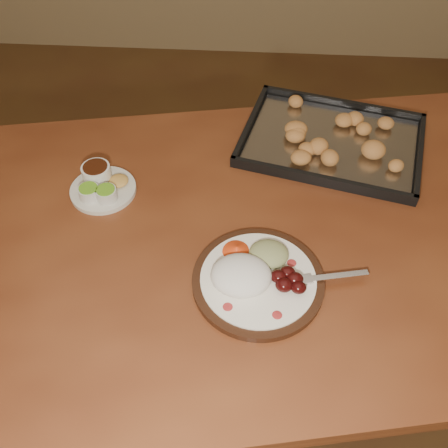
{
  "coord_description": "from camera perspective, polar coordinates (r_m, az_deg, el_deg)",
  "views": [
    {
      "loc": [
        0.19,
        -0.78,
        1.59
      ],
      "look_at": [
        0.14,
        -0.06,
        0.77
      ],
      "focal_mm": 40.0,
      "sensor_mm": 36.0,
      "label": 1
    }
  ],
  "objects": [
    {
      "name": "baking_tray",
      "position": [
        1.33,
        12.24,
        9.44
      ],
      "size": [
        0.51,
        0.43,
        0.05
      ],
      "rotation": [
        0.0,
        0.0,
        -0.24
      ],
      "color": "black",
      "rests_on": "dining_table"
    },
    {
      "name": "ground",
      "position": [
        1.78,
        -4.69,
        -14.7
      ],
      "size": [
        4.0,
        4.0,
        0.0
      ],
      "primitive_type": "plane",
      "color": "brown",
      "rests_on": "ground"
    },
    {
      "name": "dining_table",
      "position": [
        1.17,
        0.27,
        -4.09
      ],
      "size": [
        1.64,
        1.16,
        0.75
      ],
      "rotation": [
        0.0,
        0.0,
        0.19
      ],
      "color": "brown",
      "rests_on": "ground"
    },
    {
      "name": "dinner_plate",
      "position": [
        1.0,
        3.61,
        -5.97
      ],
      "size": [
        0.35,
        0.27,
        0.06
      ],
      "rotation": [
        0.0,
        0.0,
        0.03
      ],
      "color": "black",
      "rests_on": "dining_table"
    },
    {
      "name": "condiment_saucer",
      "position": [
        1.2,
        -13.89,
        4.35
      ],
      "size": [
        0.15,
        0.15,
        0.05
      ],
      "rotation": [
        0.0,
        0.0,
        0.26
      ],
      "color": "silver",
      "rests_on": "dining_table"
    }
  ]
}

